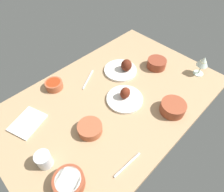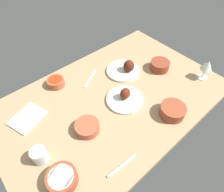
{
  "view_description": "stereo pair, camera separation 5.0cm",
  "coord_description": "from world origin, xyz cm",
  "px_view_note": "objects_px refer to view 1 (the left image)",
  "views": [
    {
      "loc": [
        -54.43,
        -54.88,
        94.8
      ],
      "look_at": [
        0.0,
        0.0,
        6.0
      ],
      "focal_mm": 30.75,
      "sensor_mm": 36.0,
      "label": 1
    },
    {
      "loc": [
        -50.74,
        -58.32,
        94.8
      ],
      "look_at": [
        0.0,
        0.0,
        6.0
      ],
      "focal_mm": 30.75,
      "sensor_mm": 36.0,
      "label": 2
    }
  ],
  "objects_px": {
    "fork_loose": "(87,80)",
    "bowl_potatoes": "(157,63)",
    "wine_glass": "(203,62)",
    "water_tumbler": "(44,160)",
    "bowl_cream": "(69,182)",
    "bowl_sauce": "(54,85)",
    "folded_napkin": "(28,122)",
    "bowl_onions": "(173,107)",
    "plate_near_viewer": "(123,69)",
    "bowl_soup": "(90,128)",
    "spoon_loose": "(127,165)",
    "plate_center_main": "(125,97)"
  },
  "relations": [
    {
      "from": "fork_loose",
      "to": "bowl_potatoes",
      "type": "bearing_deg",
      "value": 121.99
    },
    {
      "from": "wine_glass",
      "to": "water_tumbler",
      "type": "xyz_separation_m",
      "value": [
        -1.1,
        0.19,
        -0.06
      ]
    },
    {
      "from": "bowl_potatoes",
      "to": "water_tumbler",
      "type": "xyz_separation_m",
      "value": [
        -0.95,
        -0.06,
        0.01
      ]
    },
    {
      "from": "bowl_cream",
      "to": "water_tumbler",
      "type": "relative_size",
      "value": 1.68
    },
    {
      "from": "bowl_sauce",
      "to": "folded_napkin",
      "type": "height_order",
      "value": "bowl_sauce"
    },
    {
      "from": "water_tumbler",
      "to": "folded_napkin",
      "type": "xyz_separation_m",
      "value": [
        0.05,
        0.27,
        -0.04
      ]
    },
    {
      "from": "folded_napkin",
      "to": "bowl_onions",
      "type": "bearing_deg",
      "value": -38.85
    },
    {
      "from": "water_tumbler",
      "to": "plate_near_viewer",
      "type": "bearing_deg",
      "value": 14.68
    },
    {
      "from": "bowl_sauce",
      "to": "bowl_cream",
      "type": "relative_size",
      "value": 0.8
    },
    {
      "from": "bowl_sauce",
      "to": "bowl_soup",
      "type": "bearing_deg",
      "value": -96.53
    },
    {
      "from": "plate_near_viewer",
      "to": "spoon_loose",
      "type": "bearing_deg",
      "value": -134.75
    },
    {
      "from": "plate_near_viewer",
      "to": "bowl_soup",
      "type": "height_order",
      "value": "plate_near_viewer"
    },
    {
      "from": "bowl_onions",
      "to": "water_tumbler",
      "type": "relative_size",
      "value": 1.76
    },
    {
      "from": "plate_near_viewer",
      "to": "plate_center_main",
      "type": "height_order",
      "value": "plate_near_viewer"
    },
    {
      "from": "bowl_onions",
      "to": "bowl_potatoes",
      "type": "xyz_separation_m",
      "value": [
        0.26,
        0.3,
        -0.0
      ]
    },
    {
      "from": "bowl_sauce",
      "to": "bowl_onions",
      "type": "distance_m",
      "value": 0.75
    },
    {
      "from": "bowl_potatoes",
      "to": "fork_loose",
      "type": "height_order",
      "value": "bowl_potatoes"
    },
    {
      "from": "plate_near_viewer",
      "to": "bowl_potatoes",
      "type": "relative_size",
      "value": 1.72
    },
    {
      "from": "bowl_sauce",
      "to": "fork_loose",
      "type": "bearing_deg",
      "value": -26.3
    },
    {
      "from": "plate_center_main",
      "to": "plate_near_viewer",
      "type": "bearing_deg",
      "value": 46.26
    },
    {
      "from": "bowl_sauce",
      "to": "folded_napkin",
      "type": "xyz_separation_m",
      "value": [
        -0.26,
        -0.13,
        -0.02
      ]
    },
    {
      "from": "wine_glass",
      "to": "water_tumbler",
      "type": "bearing_deg",
      "value": 169.99
    },
    {
      "from": "plate_center_main",
      "to": "bowl_potatoes",
      "type": "relative_size",
      "value": 1.69
    },
    {
      "from": "plate_near_viewer",
      "to": "bowl_cream",
      "type": "xyz_separation_m",
      "value": [
        -0.72,
        -0.35,
        0.01
      ]
    },
    {
      "from": "water_tumbler",
      "to": "folded_napkin",
      "type": "bearing_deg",
      "value": 79.31
    },
    {
      "from": "wine_glass",
      "to": "plate_near_viewer",
      "type": "bearing_deg",
      "value": 132.67
    },
    {
      "from": "bowl_sauce",
      "to": "spoon_loose",
      "type": "xyz_separation_m",
      "value": [
        -0.04,
        -0.68,
        -0.02
      ]
    },
    {
      "from": "bowl_sauce",
      "to": "spoon_loose",
      "type": "height_order",
      "value": "bowl_sauce"
    },
    {
      "from": "bowl_cream",
      "to": "bowl_onions",
      "type": "xyz_separation_m",
      "value": [
        0.67,
        -0.09,
        0.0
      ]
    },
    {
      "from": "wine_glass",
      "to": "folded_napkin",
      "type": "distance_m",
      "value": 1.15
    },
    {
      "from": "plate_center_main",
      "to": "wine_glass",
      "type": "xyz_separation_m",
      "value": [
        0.54,
        -0.2,
        0.08
      ]
    },
    {
      "from": "water_tumbler",
      "to": "spoon_loose",
      "type": "xyz_separation_m",
      "value": [
        0.27,
        -0.28,
        -0.04
      ]
    },
    {
      "from": "bowl_potatoes",
      "to": "water_tumbler",
      "type": "distance_m",
      "value": 0.95
    },
    {
      "from": "bowl_soup",
      "to": "wine_glass",
      "type": "distance_m",
      "value": 0.86
    },
    {
      "from": "bowl_onions",
      "to": "folded_napkin",
      "type": "distance_m",
      "value": 0.83
    },
    {
      "from": "bowl_onions",
      "to": "plate_near_viewer",
      "type": "bearing_deg",
      "value": 83.68
    },
    {
      "from": "bowl_onions",
      "to": "fork_loose",
      "type": "distance_m",
      "value": 0.58
    },
    {
      "from": "bowl_cream",
      "to": "wine_glass",
      "type": "relative_size",
      "value": 0.99
    },
    {
      "from": "wine_glass",
      "to": "plate_center_main",
      "type": "bearing_deg",
      "value": 159.63
    },
    {
      "from": "plate_near_viewer",
      "to": "bowl_onions",
      "type": "height_order",
      "value": "plate_near_viewer"
    },
    {
      "from": "bowl_soup",
      "to": "bowl_onions",
      "type": "relative_size",
      "value": 0.92
    },
    {
      "from": "spoon_loose",
      "to": "plate_near_viewer",
      "type": "bearing_deg",
      "value": 47.95
    },
    {
      "from": "bowl_soup",
      "to": "water_tumbler",
      "type": "bearing_deg",
      "value": 176.98
    },
    {
      "from": "plate_near_viewer",
      "to": "bowl_sauce",
      "type": "xyz_separation_m",
      "value": [
        -0.43,
        0.2,
        0.0
      ]
    },
    {
      "from": "water_tumbler",
      "to": "spoon_loose",
      "type": "height_order",
      "value": "water_tumbler"
    },
    {
      "from": "plate_near_viewer",
      "to": "folded_napkin",
      "type": "height_order",
      "value": "plate_near_viewer"
    },
    {
      "from": "bowl_cream",
      "to": "bowl_sauce",
      "type": "bearing_deg",
      "value": 62.49
    },
    {
      "from": "bowl_soup",
      "to": "bowl_potatoes",
      "type": "distance_m",
      "value": 0.69
    },
    {
      "from": "bowl_sauce",
      "to": "bowl_onions",
      "type": "xyz_separation_m",
      "value": [
        0.38,
        -0.64,
        0.01
      ]
    },
    {
      "from": "plate_center_main",
      "to": "fork_loose",
      "type": "distance_m",
      "value": 0.3
    }
  ]
}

